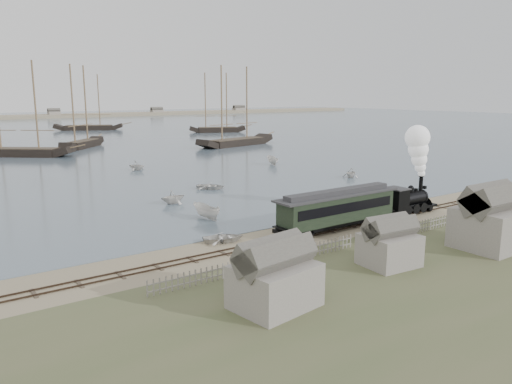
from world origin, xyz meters
TOP-DOWN VIEW (x-y plane):
  - ground at (0.00, 0.00)m, footprint 600.00×600.00m
  - rail_track at (0.00, -2.00)m, footprint 120.00×1.80m
  - picket_fence_west at (-6.50, -7.00)m, footprint 19.00×0.10m
  - picket_fence_east at (12.50, -7.50)m, footprint 15.00×0.10m
  - shed_left at (-10.00, -13.00)m, footprint 5.00×4.00m
  - shed_mid at (2.00, -12.00)m, footprint 4.00×3.50m
  - shed_right at (13.00, -14.00)m, footprint 6.00×5.00m
  - locomotive at (18.34, -2.00)m, footprint 7.58×2.83m
  - passenger_coach at (6.17, -2.00)m, footprint 14.38×2.77m
  - beached_dinghy at (-5.31, 0.83)m, footprint 3.69×4.37m
  - rowboat_1 at (-2.09, 17.76)m, footprint 3.06×3.46m
  - rowboat_2 at (-2.50, 8.93)m, footprint 4.24×2.05m
  - rowboat_3 at (6.30, 23.19)m, footprint 4.80×4.80m
  - rowboat_4 at (29.42, 18.76)m, footprint 3.50×3.71m
  - rowboat_5 at (27.81, 37.30)m, footprint 4.38×2.78m
  - rowboat_7 at (4.53, 45.69)m, footprint 4.15×4.01m
  - schooner_2 at (-7.85, 78.08)m, footprint 19.83×17.24m
  - schooner_3 at (7.62, 87.82)m, footprint 14.60×15.51m
  - schooner_4 at (41.25, 70.49)m, footprint 24.36×10.82m
  - schooner_5 at (59.69, 110.60)m, footprint 19.00×11.09m
  - schooner_8 at (26.97, 146.48)m, footprint 23.77×15.05m

SIDE VIEW (x-z plane):
  - ground at x=0.00m, z-range 0.00..0.00m
  - picket_fence_west at x=-6.50m, z-range -0.60..0.60m
  - picket_fence_east at x=12.50m, z-range -0.60..0.60m
  - shed_left at x=-10.00m, z-range -2.05..2.05m
  - shed_mid at x=2.00m, z-range -1.80..1.80m
  - shed_right at x=13.00m, z-range -2.55..2.55m
  - rail_track at x=0.00m, z-range -0.04..0.12m
  - beached_dinghy at x=-5.31m, z-range 0.00..0.77m
  - rowboat_3 at x=6.30m, z-range 0.06..0.88m
  - rowboat_4 at x=29.42m, z-range 0.06..1.61m
  - rowboat_2 at x=-2.50m, z-range 0.06..1.63m
  - rowboat_5 at x=27.81m, z-range 0.06..1.64m
  - rowboat_7 at x=4.53m, z-range 0.06..1.74m
  - rowboat_1 at x=-2.09m, z-range 0.06..1.75m
  - passenger_coach at x=6.17m, z-range 0.46..3.95m
  - locomotive at x=18.34m, z-range -0.37..9.08m
  - schooner_2 at x=-7.85m, z-range 0.06..20.06m
  - schooner_3 at x=7.62m, z-range 0.06..20.06m
  - schooner_4 at x=41.25m, z-range 0.06..20.06m
  - schooner_5 at x=59.69m, z-range 0.06..20.06m
  - schooner_8 at x=26.97m, z-range 0.06..20.06m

